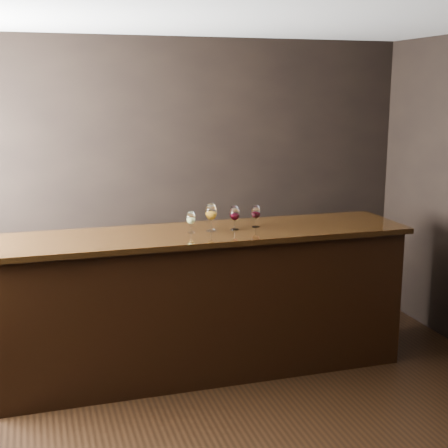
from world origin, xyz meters
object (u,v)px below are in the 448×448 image
object	(u,v)px
glass_white	(191,219)
glass_amber	(211,213)
back_bar_shelf	(137,295)
bar_counter	(202,305)
glass_red_b	(256,213)
glass_red_a	(235,214)

from	to	relation	value
glass_white	glass_amber	world-z (taller)	glass_amber
back_bar_shelf	glass_white	size ratio (longest dim) A/B	12.68
bar_counter	glass_red_b	bearing A→B (deg)	4.79
glass_white	glass_amber	bearing A→B (deg)	5.32
glass_white	glass_amber	size ratio (longest dim) A/B	0.77
back_bar_shelf	bar_counter	bearing A→B (deg)	-68.37
glass_red_a	glass_red_b	size ratio (longest dim) A/B	1.08
bar_counter	glass_red_b	size ratio (longest dim) A/B	18.54
bar_counter	back_bar_shelf	distance (m)	1.06
bar_counter	glass_white	world-z (taller)	glass_white
glass_amber	glass_red_b	bearing A→B (deg)	4.09
glass_red_b	glass_amber	bearing A→B (deg)	-175.91
bar_counter	back_bar_shelf	xyz separation A→B (m)	(-0.38, 0.96, -0.19)
bar_counter	back_bar_shelf	bearing A→B (deg)	112.08
back_bar_shelf	glass_red_a	world-z (taller)	glass_red_a
bar_counter	glass_red_a	distance (m)	0.80
back_bar_shelf	glass_red_a	size ratio (longest dim) A/B	11.12
back_bar_shelf	glass_red_b	size ratio (longest dim) A/B	12.00
glass_amber	glass_red_b	distance (m)	0.40
back_bar_shelf	glass_amber	xyz separation A→B (m)	(0.47, -0.96, 0.96)
glass_white	bar_counter	bearing A→B (deg)	5.19
glass_white	glass_red_b	world-z (taller)	glass_red_b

